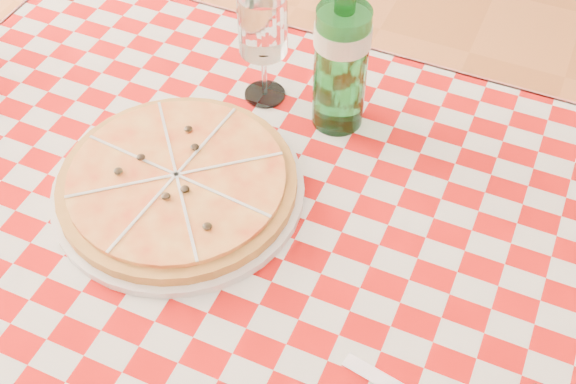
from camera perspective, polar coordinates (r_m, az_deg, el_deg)
name	(u,v)px	position (r m, az deg, el deg)	size (l,w,h in m)	color
dining_table	(284,301)	(1.01, -0.34, -8.63)	(1.20, 0.80, 0.75)	brown
tablecloth	(283,262)	(0.93, -0.37, -5.54)	(1.30, 0.90, 0.01)	#9E0B09
pizza_plate	(177,181)	(0.99, -8.73, 0.83)	(0.35, 0.35, 0.04)	#BA833E
water_bottle	(342,44)	(1.00, 4.31, 11.62)	(0.08, 0.08, 0.28)	#1B6D2A
wine_glass	(263,48)	(1.07, -1.96, 11.27)	(0.07, 0.07, 0.18)	white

